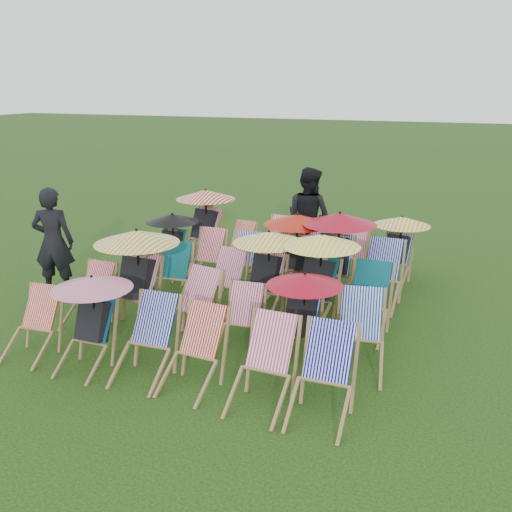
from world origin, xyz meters
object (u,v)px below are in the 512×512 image
at_px(deckchair_0, 32,325).
at_px(deckchair_29, 396,248).
at_px(person_left, 53,242).
at_px(person_rear, 308,217).
at_px(deckchair_5, 322,377).

relative_size(deckchair_0, deckchair_29, 0.72).
bearing_deg(deckchair_0, person_left, 118.48).
bearing_deg(person_rear, deckchair_0, 85.65).
bearing_deg(deckchair_0, deckchair_5, -4.52).
distance_m(deckchair_0, person_rear, 5.64).
bearing_deg(person_rear, person_left, 61.42).
relative_size(deckchair_0, person_left, 0.47).
bearing_deg(deckchair_29, person_rear, 173.96).
height_order(deckchair_0, deckchair_5, deckchair_5).
bearing_deg(person_rear, deckchair_29, -174.12).
bearing_deg(person_left, deckchair_0, 102.55).
bearing_deg(deckchair_29, deckchair_5, -83.62).
height_order(deckchair_5, person_rear, person_rear).
relative_size(deckchair_29, person_rear, 0.62).
distance_m(deckchair_29, person_rear, 1.86).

